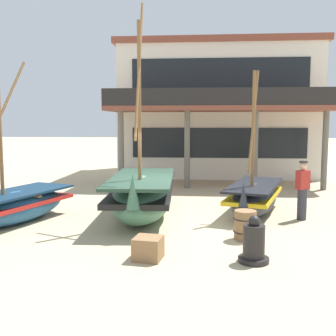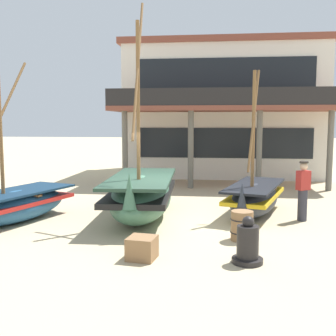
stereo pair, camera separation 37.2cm
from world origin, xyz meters
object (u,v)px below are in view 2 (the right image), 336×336
at_px(fishing_boat_centre_large, 141,195).
at_px(wooden_barrel, 242,226).
at_px(cargo_crate, 142,248).
at_px(harbor_building_main, 223,110).
at_px(fishing_boat_near_left, 16,204).
at_px(capstan_winch, 248,245).
at_px(fishing_boat_far_right, 255,197).
at_px(fisherman_by_hull, 303,191).

height_order(fishing_boat_centre_large, wooden_barrel, fishing_boat_centre_large).
bearing_deg(cargo_crate, harbor_building_main, 82.68).
relative_size(fishing_boat_near_left, harbor_building_main, 0.44).
relative_size(fishing_boat_near_left, wooden_barrel, 6.33).
distance_m(capstan_winch, cargo_crate, 2.12).
xyz_separation_m(capstan_winch, harbor_building_main, (-0.28, 14.26, 3.01)).
xyz_separation_m(cargo_crate, harbor_building_main, (1.83, 14.26, 3.16)).
bearing_deg(fishing_boat_far_right, capstan_winch, -97.02).
xyz_separation_m(fishing_boat_near_left, wooden_barrel, (6.16, -1.12, -0.14)).
bearing_deg(fishing_boat_centre_large, fishing_boat_near_left, -167.84).
distance_m(fishing_boat_centre_large, wooden_barrel, 3.32).
bearing_deg(wooden_barrel, harbor_building_main, 91.21).
relative_size(fisherman_by_hull, cargo_crate, 3.06).
distance_m(fishing_boat_near_left, fishing_boat_centre_large, 3.51).
bearing_deg(harbor_building_main, fisherman_by_hull, -78.85).
bearing_deg(fisherman_by_hull, fishing_boat_centre_large, -176.37).
height_order(wooden_barrel, cargo_crate, wooden_barrel).
relative_size(fishing_boat_near_left, cargo_crate, 8.05).
xyz_separation_m(fisherman_by_hull, cargo_crate, (-3.91, -3.72, -0.60)).
relative_size(fishing_boat_near_left, fisherman_by_hull, 2.63).
bearing_deg(fisherman_by_hull, wooden_barrel, -130.19).
xyz_separation_m(wooden_barrel, cargo_crate, (-2.10, -1.58, -0.12)).
distance_m(fishing_boat_far_right, capstan_winch, 4.36).
relative_size(fishing_boat_near_left, fishing_boat_centre_large, 0.72).
bearing_deg(cargo_crate, fishing_boat_near_left, 146.43).
height_order(fisherman_by_hull, wooden_barrel, fisherman_by_hull).
bearing_deg(wooden_barrel, cargo_crate, -143.12).
bearing_deg(fishing_boat_near_left, harbor_building_main, 63.02).
xyz_separation_m(capstan_winch, wooden_barrel, (-0.01, 1.57, -0.02)).
height_order(capstan_winch, cargo_crate, capstan_winch).
distance_m(fisherman_by_hull, cargo_crate, 5.43).
bearing_deg(cargo_crate, wooden_barrel, 36.88).
height_order(fishing_boat_near_left, cargo_crate, fishing_boat_near_left).
height_order(fishing_boat_far_right, wooden_barrel, fishing_boat_far_right).
bearing_deg(capstan_winch, fishing_boat_centre_large, 128.72).
distance_m(wooden_barrel, harbor_building_main, 13.05).
bearing_deg(fishing_boat_near_left, fisherman_by_hull, 7.34).
bearing_deg(wooden_barrel, fishing_boat_far_right, 78.85).
relative_size(fishing_boat_centre_large, wooden_barrel, 8.75).
height_order(fishing_boat_far_right, fisherman_by_hull, fishing_boat_far_right).
height_order(fishing_boat_far_right, harbor_building_main, harbor_building_main).
bearing_deg(cargo_crate, fishing_boat_far_right, 58.60).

